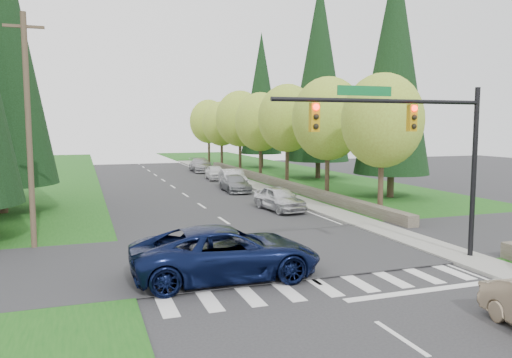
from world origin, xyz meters
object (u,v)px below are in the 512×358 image
suv_navy (226,252)px  parked_car_a (279,198)px  parked_car_b (235,183)px  parked_car_d (215,172)px  parked_car_c (233,179)px  parked_car_e (201,165)px

suv_navy → parked_car_a: size_ratio=1.46×
parked_car_a → parked_car_b: (0.00, 9.51, -0.10)m
suv_navy → parked_car_d: bearing=-12.7°
parked_car_c → parked_car_e: 15.88m
parked_car_a → parked_car_d: size_ratio=1.08×
parked_car_a → parked_car_e: bearing=81.0°
parked_car_b → parked_car_d: 9.35m
parked_car_c → parked_car_d: 7.42m
parked_car_a → parked_car_c: size_ratio=0.91×
parked_car_b → parked_car_d: (0.78, 9.32, 0.05)m
suv_navy → parked_car_a: (6.98, 12.38, -0.15)m
parked_car_e → parked_car_b: bearing=-92.0°
parked_car_c → parked_car_e: parked_car_c is taller
suv_navy → parked_car_d: (7.76, 31.20, -0.21)m
parked_car_c → parked_car_d: (0.42, 7.41, -0.10)m
parked_car_b → parked_car_c: size_ratio=0.92×
parked_car_e → parked_car_c: bearing=-91.2°
suv_navy → parked_car_c: 24.90m
parked_car_a → parked_car_c: (0.36, 11.42, 0.05)m
parked_car_a → parked_car_c: bearing=81.9°
suv_navy → parked_car_b: (6.98, 21.88, -0.25)m
suv_navy → parked_car_c: bearing=-15.9°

